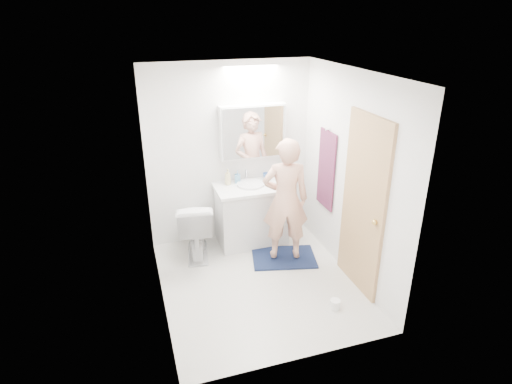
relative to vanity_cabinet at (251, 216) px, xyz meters
name	(u,v)px	position (x,y,z in m)	size (l,w,h in m)	color
floor	(258,282)	(-0.21, -0.96, -0.39)	(2.50, 2.50, 0.00)	silver
ceiling	(259,73)	(-0.21, -0.96, 2.01)	(2.50, 2.50, 0.00)	white
wall_back	(230,154)	(-0.21, 0.29, 0.81)	(2.50, 2.50, 0.00)	white
wall_front	(306,245)	(-0.21, -2.21, 0.81)	(2.50, 2.50, 0.00)	white
wall_left	(154,201)	(-1.31, -0.96, 0.81)	(2.50, 2.50, 0.00)	white
wall_right	(350,177)	(0.89, -0.96, 0.81)	(2.50, 2.50, 0.00)	white
vanity_cabinet	(251,216)	(0.00, 0.00, 0.00)	(0.90, 0.55, 0.78)	silver
countertop	(251,188)	(0.00, 0.00, 0.41)	(0.95, 0.58, 0.04)	white
sink_basin	(251,184)	(0.00, 0.03, 0.45)	(0.36, 0.36, 0.03)	silver
faucet	(246,175)	(0.00, 0.22, 0.51)	(0.02, 0.02, 0.16)	silver
medicine_cabinet	(253,131)	(0.09, 0.21, 1.11)	(0.88, 0.14, 0.70)	white
mirror_panel	(254,133)	(0.09, 0.13, 1.11)	(0.84, 0.01, 0.66)	silver
toilet	(196,227)	(-0.78, -0.11, 0.00)	(0.44, 0.77, 0.78)	white
bath_rug	(284,257)	(0.26, -0.57, -0.38)	(0.80, 0.55, 0.02)	#131D3C
person	(286,200)	(0.26, -0.57, 0.44)	(0.57, 0.37, 1.56)	#DEA085
door	(363,206)	(0.87, -1.31, 0.61)	(0.04, 0.80, 2.00)	tan
door_knob	(375,222)	(0.83, -1.61, 0.56)	(0.06, 0.06, 0.06)	gold
towel	(326,170)	(0.87, -0.41, 0.71)	(0.02, 0.42, 1.00)	#13253C
towel_hook	(328,130)	(0.85, -0.41, 1.23)	(0.02, 0.02, 0.07)	silver
soap_bottle_a	(228,177)	(-0.28, 0.15, 0.54)	(0.08, 0.08, 0.22)	#C9BA82
soap_bottle_b	(238,177)	(-0.13, 0.18, 0.51)	(0.08, 0.08, 0.17)	#5792BB
toothbrush_cup	(267,176)	(0.27, 0.16, 0.48)	(0.10, 0.10, 0.10)	#3C69B4
toilet_paper_roll	(335,304)	(0.43, -1.66, -0.34)	(0.11, 0.11, 0.10)	white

